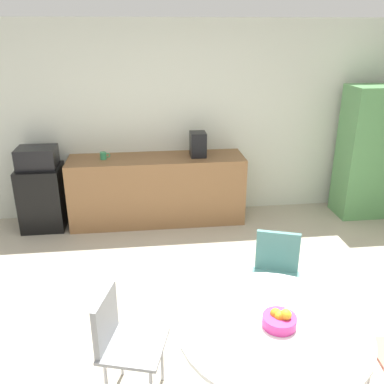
% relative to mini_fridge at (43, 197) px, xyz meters
% --- Properties ---
extents(ground_plane, '(6.00, 6.00, 0.00)m').
position_rel_mini_fridge_xyz_m(ground_plane, '(1.76, -2.65, -0.41)').
color(ground_plane, '#B2A893').
extents(wall_back, '(6.00, 0.10, 2.60)m').
position_rel_mini_fridge_xyz_m(wall_back, '(1.76, 0.35, 0.89)').
color(wall_back, silver).
rests_on(wall_back, ground_plane).
extents(counter_block, '(2.30, 0.60, 0.90)m').
position_rel_mini_fridge_xyz_m(counter_block, '(1.50, 0.00, 0.04)').
color(counter_block, brown).
rests_on(counter_block, ground_plane).
extents(mini_fridge, '(0.54, 0.54, 0.82)m').
position_rel_mini_fridge_xyz_m(mini_fridge, '(0.00, 0.00, 0.00)').
color(mini_fridge, black).
rests_on(mini_fridge, ground_plane).
extents(microwave, '(0.48, 0.38, 0.26)m').
position_rel_mini_fridge_xyz_m(microwave, '(0.00, 0.00, 0.54)').
color(microwave, black).
rests_on(microwave, mini_fridge).
extents(locker_cabinet, '(0.60, 0.50, 1.79)m').
position_rel_mini_fridge_xyz_m(locker_cabinet, '(4.31, -0.10, 0.48)').
color(locker_cabinet, '#599959').
rests_on(locker_cabinet, ground_plane).
extents(round_table, '(1.22, 1.22, 0.74)m').
position_rel_mini_fridge_xyz_m(round_table, '(2.10, -3.18, 0.21)').
color(round_table, silver).
rests_on(round_table, ground_plane).
extents(chair_teal, '(0.54, 0.54, 0.83)m').
position_rel_mini_fridge_xyz_m(chair_teal, '(2.44, -2.21, 0.11)').
color(chair_teal, silver).
rests_on(chair_teal, ground_plane).
extents(chair_gray, '(0.52, 0.52, 0.83)m').
position_rel_mini_fridge_xyz_m(chair_gray, '(1.12, -2.89, 0.11)').
color(chair_gray, silver).
rests_on(chair_gray, ground_plane).
extents(fruit_bowl, '(0.22, 0.22, 0.13)m').
position_rel_mini_fridge_xyz_m(fruit_bowl, '(2.14, -3.18, 0.37)').
color(fruit_bowl, '#D8338C').
rests_on(fruit_bowl, round_table).
extents(mug_white, '(0.13, 0.08, 0.09)m').
position_rel_mini_fridge_xyz_m(mug_white, '(0.82, 0.01, 0.54)').
color(mug_white, '#338C59').
rests_on(mug_white, counter_block).
extents(coffee_maker, '(0.20, 0.24, 0.32)m').
position_rel_mini_fridge_xyz_m(coffee_maker, '(2.05, 0.00, 0.65)').
color(coffee_maker, black).
rests_on(coffee_maker, counter_block).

